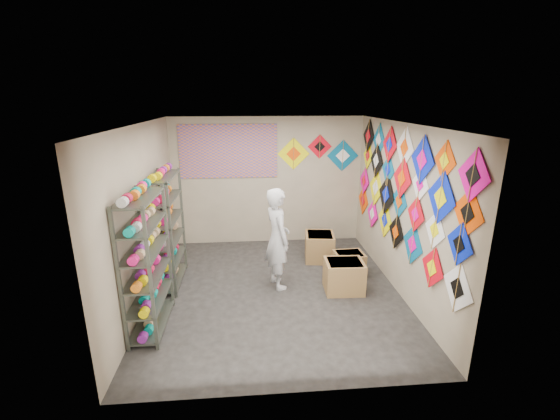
{
  "coord_description": "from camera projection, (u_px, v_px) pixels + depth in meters",
  "views": [
    {
      "loc": [
        -0.4,
        -5.53,
        3.07
      ],
      "look_at": [
        0.1,
        0.3,
        1.3
      ],
      "focal_mm": 24.0,
      "sensor_mm": 36.0,
      "label": 1
    }
  ],
  "objects": [
    {
      "name": "ground",
      "position": [
        276.0,
        290.0,
        6.2
      ],
      "size": [
        4.5,
        4.5,
        0.0
      ],
      "primitive_type": "plane",
      "color": "black"
    },
    {
      "name": "shelf_rack_front",
      "position": [
        147.0,
        264.0,
        4.97
      ],
      "size": [
        0.4,
        1.1,
        1.9
      ],
      "primitive_type": "cube",
      "color": "#4C5147",
      "rests_on": "ground"
    },
    {
      "name": "shelf_rack_back",
      "position": [
        167.0,
        230.0,
        6.2
      ],
      "size": [
        0.4,
        1.1,
        1.9
      ],
      "primitive_type": "cube",
      "color": "#4C5147",
      "rests_on": "ground"
    },
    {
      "name": "kite_wall_display",
      "position": [
        400.0,
        190.0,
        5.91
      ],
      "size": [
        0.06,
        4.33,
        2.03
      ],
      "color": "white",
      "rests_on": "room_walls"
    },
    {
      "name": "back_wall_kites",
      "position": [
        319.0,
        153.0,
        7.86
      ],
      "size": [
        1.72,
        0.02,
        0.79
      ],
      "color": "#FFF603",
      "rests_on": "room_walls"
    },
    {
      "name": "poster",
      "position": [
        228.0,
        151.0,
        7.68
      ],
      "size": [
        2.0,
        0.01,
        1.1
      ],
      "primitive_type": "cube",
      "color": "#56499F",
      "rests_on": "room_walls"
    },
    {
      "name": "carton_c",
      "position": [
        319.0,
        247.0,
        7.32
      ],
      "size": [
        0.61,
        0.66,
        0.52
      ],
      "primitive_type": "cube",
      "rotation": [
        0.0,
        0.0,
        -0.12
      ],
      "color": "olive",
      "rests_on": "ground"
    },
    {
      "name": "room_walls",
      "position": [
        275.0,
        194.0,
        5.72
      ],
      "size": [
        4.5,
        4.5,
        4.5
      ],
      "color": "tan",
      "rests_on": "ground"
    },
    {
      "name": "carton_a",
      "position": [
        344.0,
        276.0,
        6.13
      ],
      "size": [
        0.64,
        0.54,
        0.51
      ],
      "primitive_type": "cube",
      "rotation": [
        0.0,
        0.0,
        -0.04
      ],
      "color": "olive",
      "rests_on": "ground"
    },
    {
      "name": "string_spools",
      "position": [
        157.0,
        239.0,
        5.56
      ],
      "size": [
        0.12,
        2.36,
        0.12
      ],
      "color": "#FF1681",
      "rests_on": "ground"
    },
    {
      "name": "shopkeeper",
      "position": [
        277.0,
        238.0,
        6.13
      ],
      "size": [
        0.85,
        0.75,
        1.7
      ],
      "primitive_type": "imported",
      "rotation": [
        0.0,
        0.0,
        1.87
      ],
      "color": "silver",
      "rests_on": "ground"
    },
    {
      "name": "carton_b",
      "position": [
        349.0,
        264.0,
        6.7
      ],
      "size": [
        0.54,
        0.45,
        0.42
      ],
      "primitive_type": "cube",
      "rotation": [
        0.0,
        0.0,
        0.06
      ],
      "color": "olive",
      "rests_on": "ground"
    }
  ]
}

